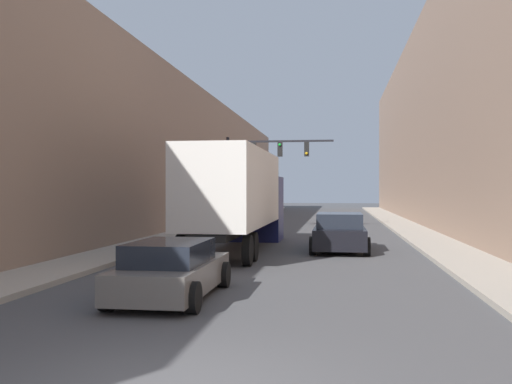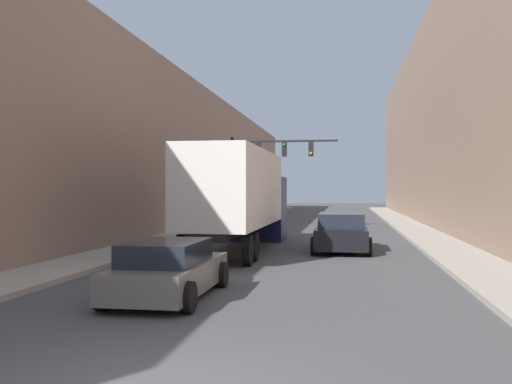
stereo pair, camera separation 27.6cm
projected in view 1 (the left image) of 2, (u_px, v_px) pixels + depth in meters
name	position (u px, v px, depth m)	size (l,w,h in m)	color
sidewalk_right	(407.00, 228.00, 35.57)	(2.21, 80.00, 0.15)	#B2A899
sidewalk_left	(212.00, 226.00, 37.35)	(2.21, 80.00, 0.15)	#B2A899
building_right	(476.00, 115.00, 34.96)	(6.00, 80.00, 14.08)	#997A66
building_left	(151.00, 155.00, 37.92)	(6.00, 80.00, 9.51)	#997A66
semi_truck	(239.00, 195.00, 23.05)	(2.50, 11.75, 3.94)	silver
sedan_car	(172.00, 270.00, 12.86)	(2.01, 4.38, 1.30)	slate
suv_car	(339.00, 233.00, 22.86)	(2.24, 4.85, 1.52)	black
traffic_signal_gantry	(257.00, 162.00, 35.98)	(6.79, 0.35, 5.80)	black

